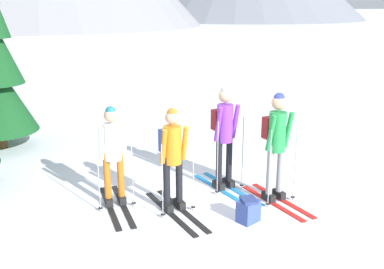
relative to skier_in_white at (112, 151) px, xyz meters
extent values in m
plane|color=white|center=(1.36, -0.11, -0.94)|extent=(400.00, 400.00, 0.00)
cube|color=black|center=(0.12, -0.10, -0.93)|extent=(0.26, 1.67, 0.02)
cube|color=black|center=(-0.10, -0.12, -0.93)|extent=(0.26, 1.67, 0.02)
cube|color=black|center=(0.11, 0.00, -0.86)|extent=(0.14, 0.27, 0.12)
cylinder|color=#B76019|center=(0.11, 0.00, -0.42)|extent=(0.11, 0.11, 0.79)
cube|color=black|center=(-0.11, -0.02, -0.86)|extent=(0.14, 0.27, 0.12)
cylinder|color=#B76019|center=(-0.11, -0.02, -0.42)|extent=(0.11, 0.11, 0.79)
cylinder|color=white|center=(0.00, -0.01, 0.15)|extent=(0.28, 0.28, 0.60)
sphere|color=tan|center=(0.00, -0.01, 0.59)|extent=(0.21, 0.21, 0.21)
sphere|color=#1E6B7A|center=(0.00, -0.01, 0.66)|extent=(0.16, 0.16, 0.16)
cylinder|color=white|center=(0.19, -0.05, 0.17)|extent=(0.10, 0.20, 0.57)
cylinder|color=white|center=(-0.17, -0.09, 0.17)|extent=(0.10, 0.20, 0.57)
cylinder|color=#A5A5AD|center=(0.29, -0.16, -0.34)|extent=(0.02, 0.02, 1.19)
cylinder|color=black|center=(0.29, -0.16, -0.88)|extent=(0.07, 0.07, 0.01)
cylinder|color=#A5A5AD|center=(-0.25, -0.22, -0.34)|extent=(0.02, 0.02, 1.19)
cylinder|color=black|center=(-0.25, -0.22, -0.88)|extent=(0.07, 0.07, 0.01)
cube|color=black|center=(-0.02, 0.16, 0.18)|extent=(0.28, 0.19, 0.36)
cube|color=black|center=(1.03, -0.50, -0.93)|extent=(0.54, 1.69, 0.02)
cube|color=black|center=(0.82, -0.56, -0.93)|extent=(0.54, 1.69, 0.02)
cube|color=black|center=(1.01, -0.40, -0.86)|extent=(0.17, 0.28, 0.12)
cylinder|color=black|center=(1.01, -0.40, -0.42)|extent=(0.11, 0.11, 0.80)
cube|color=black|center=(0.79, -0.46, -0.86)|extent=(0.17, 0.28, 0.12)
cylinder|color=black|center=(0.79, -0.46, -0.42)|extent=(0.11, 0.11, 0.80)
cylinder|color=orange|center=(0.90, -0.43, 0.17)|extent=(0.28, 0.28, 0.60)
sphere|color=tan|center=(0.90, -0.43, 0.61)|extent=(0.22, 0.22, 0.22)
sphere|color=#B76019|center=(0.90, -0.43, 0.68)|extent=(0.16, 0.16, 0.16)
cylinder|color=orange|center=(1.09, -0.44, 0.18)|extent=(0.13, 0.21, 0.57)
cylinder|color=orange|center=(0.74, -0.54, 0.18)|extent=(0.13, 0.21, 0.57)
cylinder|color=#A5A5AD|center=(1.21, -0.54, -0.33)|extent=(0.02, 0.02, 1.20)
cylinder|color=black|center=(1.21, -0.54, -0.88)|extent=(0.07, 0.07, 0.01)
cylinder|color=#A5A5AD|center=(0.69, -0.68, -0.33)|extent=(0.02, 0.02, 1.20)
cylinder|color=black|center=(0.69, -0.68, -0.88)|extent=(0.07, 0.07, 0.01)
cube|color=#384C99|center=(0.86, -0.27, 0.20)|extent=(0.29, 0.22, 0.36)
cube|color=#1E84D1|center=(2.09, 0.15, -0.93)|extent=(0.63, 1.67, 0.02)
cube|color=#1E84D1|center=(1.88, 0.08, -0.93)|extent=(0.63, 1.67, 0.02)
cube|color=black|center=(2.06, 0.24, -0.86)|extent=(0.19, 0.28, 0.12)
cylinder|color=black|center=(2.06, 0.24, -0.37)|extent=(0.11, 0.11, 0.88)
cube|color=black|center=(1.85, 0.17, -0.86)|extent=(0.19, 0.28, 0.12)
cylinder|color=black|center=(1.85, 0.17, -0.37)|extent=(0.11, 0.11, 0.88)
cylinder|color=purple|center=(1.96, 0.21, 0.28)|extent=(0.28, 0.28, 0.66)
sphere|color=tan|center=(1.96, 0.21, 0.77)|extent=(0.24, 0.24, 0.24)
sphere|color=gray|center=(1.96, 0.21, 0.84)|extent=(0.18, 0.18, 0.18)
cylinder|color=purple|center=(2.15, 0.21, 0.30)|extent=(0.14, 0.22, 0.63)
cylinder|color=purple|center=(1.80, 0.10, 0.30)|extent=(0.14, 0.22, 0.63)
cylinder|color=#A5A5AD|center=(2.27, 0.12, -0.27)|extent=(0.02, 0.02, 1.33)
cylinder|color=black|center=(2.27, 0.12, -0.88)|extent=(0.07, 0.07, 0.01)
cylinder|color=#A5A5AD|center=(1.76, -0.05, -0.27)|extent=(0.02, 0.02, 1.33)
cylinder|color=black|center=(1.76, -0.05, -0.88)|extent=(0.07, 0.07, 0.01)
cube|color=maroon|center=(1.90, 0.37, 0.31)|extent=(0.30, 0.23, 0.36)
cube|color=red|center=(2.77, -0.54, -0.93)|extent=(0.51, 1.52, 0.02)
cube|color=red|center=(2.55, -0.60, -0.93)|extent=(0.51, 1.52, 0.02)
cube|color=black|center=(2.74, -0.44, -0.86)|extent=(0.18, 0.28, 0.12)
cylinder|color=gray|center=(2.74, -0.44, -0.38)|extent=(0.11, 0.11, 0.88)
cube|color=black|center=(2.53, -0.50, -0.86)|extent=(0.18, 0.28, 0.12)
cylinder|color=gray|center=(2.53, -0.50, -0.38)|extent=(0.11, 0.11, 0.88)
cylinder|color=#238C42|center=(2.63, -0.47, 0.27)|extent=(0.28, 0.28, 0.66)
sphere|color=tan|center=(2.63, -0.47, 0.76)|extent=(0.24, 0.24, 0.24)
sphere|color=#2D389E|center=(2.63, -0.47, 0.83)|extent=(0.18, 0.18, 0.18)
cylinder|color=#238C42|center=(2.82, -0.48, 0.29)|extent=(0.13, 0.22, 0.63)
cylinder|color=#238C42|center=(2.48, -0.58, 0.29)|extent=(0.13, 0.22, 0.63)
cylinder|color=#A5A5AD|center=(2.94, -0.57, -0.28)|extent=(0.02, 0.02, 1.32)
cylinder|color=black|center=(2.94, -0.57, -0.88)|extent=(0.07, 0.07, 0.01)
cylinder|color=#A5A5AD|center=(2.42, -0.72, -0.28)|extent=(0.02, 0.02, 1.32)
cylinder|color=black|center=(2.42, -0.72, -0.88)|extent=(0.07, 0.07, 0.01)
cube|color=maroon|center=(2.59, -0.31, 0.30)|extent=(0.29, 0.22, 0.36)
cylinder|color=#51381E|center=(-2.33, 3.64, -0.53)|extent=(0.25, 0.25, 0.82)
cube|color=#384C99|center=(1.94, -1.10, -0.77)|extent=(0.40, 0.37, 0.34)
cube|color=navy|center=(1.94, -1.10, -0.58)|extent=(0.22, 0.28, 0.04)
camera|label=1|loc=(-0.35, -6.85, 2.29)|focal=41.42mm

